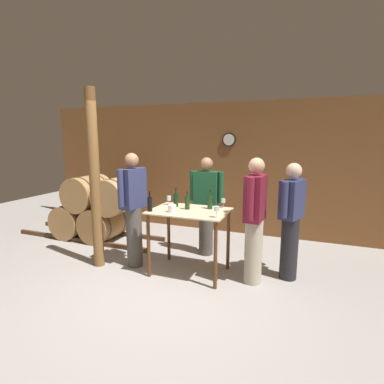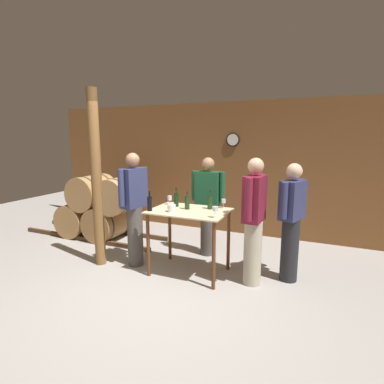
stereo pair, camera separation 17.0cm
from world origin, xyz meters
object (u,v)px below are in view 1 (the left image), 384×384
Objects in this scene: person_host at (291,219)px; person_visitor_with_scarf at (206,204)px; wine_bottle_center at (187,202)px; wine_glass_near_center at (223,201)px; wooden_post at (95,180)px; wine_bottle_far_left at (150,204)px; wine_glass_near_left at (169,198)px; wine_bottle_right at (210,202)px; ice_bucket at (172,208)px; person_visitor_near_door at (133,208)px; person_visitor_bearded at (255,218)px; wine_bottle_left at (176,199)px; wine_glass_near_right at (216,209)px.

person_visitor_with_scarf is at bearing 162.38° from person_host.
wine_bottle_center is 0.76m from person_visitor_with_scarf.
wooden_post is at bearing -162.24° from wine_glass_near_center.
wine_bottle_far_left is 0.48m from wine_glass_near_left.
wine_bottle_right is 0.58m from ice_bucket.
wine_glass_near_center is 0.08× the size of person_visitor_near_door.
wine_bottle_center is at bearing -23.92° from wine_glass_near_left.
wine_glass_near_left is 1.38m from person_visitor_bearded.
wine_bottle_left is 0.16× the size of person_visitor_near_door.
person_visitor_bearded reaches higher than wine_glass_near_left.
person_visitor_with_scarf is 0.96× the size of person_visitor_bearded.
wooden_post reaches higher than wine_bottle_center.
wine_bottle_right is at bearing 5.29° from wine_bottle_left.
wine_glass_near_right is (0.75, -0.39, 0.00)m from wine_bottle_left.
person_visitor_near_door is at bearing -169.48° from person_host.
person_visitor_bearded is (0.94, -0.75, 0.04)m from person_visitor_with_scarf.
wine_bottle_left is 0.17m from wine_glass_near_left.
wine_bottle_right is 0.21m from wine_glass_near_center.
ice_bucket is 1.66m from person_host.
wine_bottle_center is at bearing -23.18° from wine_bottle_left.
wine_glass_near_left is 1.01× the size of wine_glass_near_center.
wine_glass_near_right reaches higher than wine_glass_near_left.
person_visitor_near_door reaches higher than wine_bottle_right.
wine_glass_near_right is at bearing -6.80° from person_visitor_near_door.
wine_bottle_far_left is at bearing -98.54° from wine_glass_near_left.
wine_bottle_center is 0.27m from ice_bucket.
wine_bottle_far_left is 1.90× the size of wine_glass_near_right.
person_visitor_near_door is at bearing -147.53° from wine_glass_near_left.
wine_glass_near_right is 1.38m from person_visitor_near_door.
person_visitor_with_scarf is 1.23m from person_visitor_near_door.
wine_glass_near_left is (-0.38, 0.17, -0.00)m from wine_bottle_center.
wine_glass_near_right is (0.06, -0.56, 0.01)m from wine_glass_near_center.
wine_glass_near_right is at bearing -27.04° from wine_bottle_left.
wooden_post is 19.23× the size of wine_glass_near_left.
wine_bottle_center is 0.85m from person_visitor_near_door.
wine_bottle_left reaches higher than wine_bottle_right.
ice_bucket is at bearing -120.31° from wine_bottle_center.
wine_glass_near_right is 0.55m from person_visitor_bearded.
wine_glass_near_center is 0.92× the size of wine_glass_near_right.
wine_glass_near_center is at bearing -178.57° from person_host.
person_host reaches higher than wine_bottle_left.
ice_bucket is 0.71m from person_visitor_near_door.
wine_bottle_right is 0.16× the size of person_visitor_bearded.
person_visitor_bearded is at bearing 11.42° from wine_bottle_far_left.
wooden_post reaches higher than person_visitor_with_scarf.
wine_bottle_far_left is at bearing -148.98° from wine_bottle_right.
wine_bottle_center is at bearing -154.20° from wine_bottle_right.
wine_bottle_far_left is 0.17× the size of person_visitor_bearded.
wine_bottle_left is at bearing 105.21° from ice_bucket.
wooden_post reaches higher than wine_glass_near_center.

